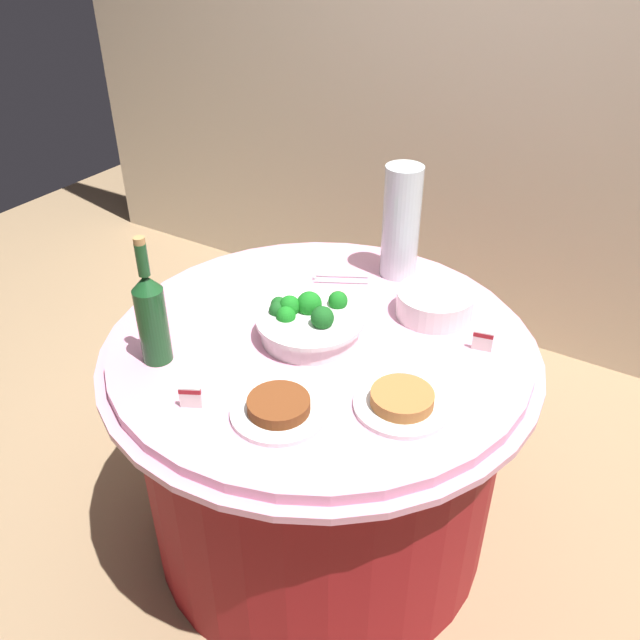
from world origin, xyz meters
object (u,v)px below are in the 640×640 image
food_plate_peanuts (402,401)px  label_placard_front (190,396)px  wine_bottle (151,315)px  decorative_fruit_vase (401,228)px  plate_stack (434,304)px  label_placard_mid (483,340)px  food_plate_stir_fry (279,408)px  broccoli_bowl (309,323)px  serving_tongs (339,279)px

food_plate_peanuts → label_placard_front: size_ratio=4.00×
wine_bottle → decorative_fruit_vase: 0.78m
plate_stack → label_placard_mid: plate_stack is taller
food_plate_stir_fry → food_plate_peanuts: bearing=36.1°
food_plate_peanuts → label_placard_front: label_placard_front is taller
plate_stack → label_placard_front: 0.72m
label_placard_front → label_placard_mid: size_ratio=1.00×
label_placard_front → label_placard_mid: 0.74m
broccoli_bowl → label_placard_mid: size_ratio=5.09×
plate_stack → decorative_fruit_vase: bearing=139.8°
serving_tongs → food_plate_stir_fry: 0.62m
broccoli_bowl → decorative_fruit_vase: bearing=83.4°
food_plate_stir_fry → label_placard_front: label_placard_front is taller
food_plate_stir_fry → food_plate_peanuts: size_ratio=1.00×
plate_stack → food_plate_stir_fry: 0.58m
label_placard_mid → label_placard_front: bearing=-130.9°
broccoli_bowl → food_plate_peanuts: size_ratio=1.27×
wine_bottle → plate_stack: bearing=47.6°
decorative_fruit_vase → serving_tongs: (-0.13, -0.13, -0.15)m
decorative_fruit_vase → serving_tongs: bearing=-135.6°
label_placard_front → wine_bottle: bearing=153.2°
serving_tongs → label_placard_front: (0.01, -0.68, 0.03)m
plate_stack → wine_bottle: bearing=-132.4°
label_placard_mid → food_plate_peanuts: bearing=-103.9°
food_plate_peanuts → plate_stack: bearing=103.4°
serving_tongs → label_placard_mid: 0.51m
food_plate_stir_fry → label_placard_mid: label_placard_mid is taller
label_placard_mid → broccoli_bowl: bearing=-156.5°
wine_bottle → food_plate_stir_fry: bearing=-1.9°
plate_stack → wine_bottle: (-0.50, -0.55, 0.09)m
decorative_fruit_vase → serving_tongs: decorative_fruit_vase is taller
wine_bottle → label_placard_front: size_ratio=6.11×
broccoli_bowl → label_placard_mid: bearing=23.5°
broccoli_bowl → food_plate_peanuts: broccoli_bowl is taller
label_placard_mid → wine_bottle: bearing=-145.7°
label_placard_front → label_placard_mid: same height
food_plate_stir_fry → food_plate_peanuts: food_plate_peanuts is taller
food_plate_stir_fry → label_placard_front: size_ratio=4.00×
plate_stack → food_plate_peanuts: size_ratio=0.95×
plate_stack → food_plate_stir_fry: (-0.13, -0.56, -0.02)m
decorative_fruit_vase → serving_tongs: size_ratio=2.10×
decorative_fruit_vase → wine_bottle: bearing=-114.1°
plate_stack → label_placard_mid: size_ratio=3.82×
plate_stack → food_plate_stir_fry: bearing=-102.9°
food_plate_peanuts → broccoli_bowl: bearing=158.4°
serving_tongs → label_placard_mid: bearing=-13.7°
plate_stack → label_placard_front: plate_stack is taller
plate_stack → food_plate_peanuts: (0.10, -0.40, -0.02)m
label_placard_mid → decorative_fruit_vase: bearing=145.2°
food_plate_peanuts → label_placard_mid: 0.32m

